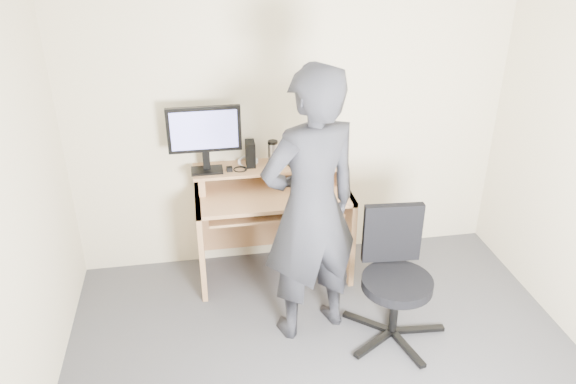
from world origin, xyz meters
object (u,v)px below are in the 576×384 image
object	(u,v)px
desk	(272,210)
office_chair	(395,271)
person	(311,209)
monitor	(204,134)

from	to	relation	value
desk	office_chair	world-z (taller)	office_chair
office_chair	desk	bearing A→B (deg)	132.33
office_chair	person	distance (m)	0.75
desk	office_chair	size ratio (longest dim) A/B	1.31
monitor	person	xyz separation A→B (m)	(0.64, -0.82, -0.25)
office_chair	person	bearing A→B (deg)	170.47
office_chair	person	size ratio (longest dim) A/B	0.47
office_chair	monitor	bearing A→B (deg)	145.87
monitor	office_chair	world-z (taller)	monitor
monitor	office_chair	xyz separation A→B (m)	(1.21, -0.96, -0.72)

